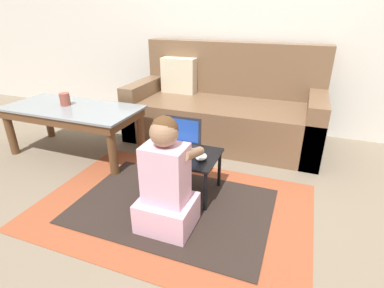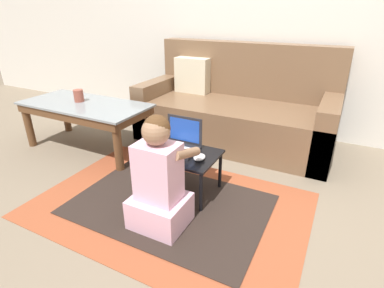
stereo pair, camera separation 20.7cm
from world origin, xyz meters
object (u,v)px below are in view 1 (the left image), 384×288
(laptop, at_px, (179,145))
(person_seated, at_px, (166,184))
(laptop_desk, at_px, (183,159))
(couch, at_px, (224,109))
(coffee_table, at_px, (73,114))
(computer_mouse, at_px, (201,157))
(cup_on_table, at_px, (65,99))

(laptop, distance_m, person_seated, 0.44)
(laptop_desk, bearing_deg, person_seated, -82.04)
(couch, xyz_separation_m, coffee_table, (-1.15, -0.84, 0.07))
(computer_mouse, bearing_deg, person_seated, -104.53)
(coffee_table, bearing_deg, couch, 36.11)
(laptop, bearing_deg, couch, 87.63)
(cup_on_table, bearing_deg, laptop_desk, -12.68)
(laptop_desk, xyz_separation_m, laptop, (-0.05, 0.04, 0.08))
(computer_mouse, relative_size, person_seated, 0.14)
(couch, height_order, person_seated, couch)
(laptop_desk, height_order, laptop, laptop)
(laptop, xyz_separation_m, computer_mouse, (0.19, -0.08, -0.02))
(couch, bearing_deg, laptop_desk, -89.69)
(laptop_desk, xyz_separation_m, person_seated, (0.05, -0.38, 0.03))
(computer_mouse, xyz_separation_m, cup_on_table, (-1.38, 0.31, 0.17))
(person_seated, distance_m, cup_on_table, 1.46)
(laptop, distance_m, cup_on_table, 1.22)
(laptop_desk, distance_m, computer_mouse, 0.16)
(cup_on_table, bearing_deg, laptop, -11.27)
(person_seated, xyz_separation_m, cup_on_table, (-1.29, 0.66, 0.20))
(laptop, height_order, person_seated, person_seated)
(laptop_desk, distance_m, person_seated, 0.39)
(laptop, xyz_separation_m, cup_on_table, (-1.19, 0.24, 0.15))
(couch, relative_size, person_seated, 2.59)
(laptop, bearing_deg, coffee_table, 169.00)
(laptop_desk, relative_size, person_seated, 0.68)
(couch, bearing_deg, coffee_table, -143.89)
(coffee_table, relative_size, person_seated, 1.67)
(couch, height_order, laptop_desk, couch)
(laptop_desk, height_order, computer_mouse, computer_mouse)
(laptop_desk, relative_size, cup_on_table, 4.46)
(cup_on_table, bearing_deg, person_seated, -27.15)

